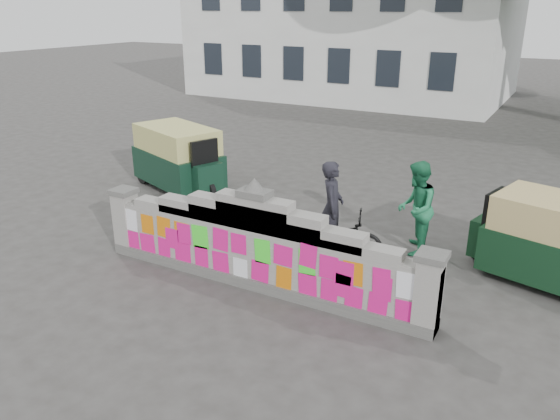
{
  "coord_description": "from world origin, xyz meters",
  "views": [
    {
      "loc": [
        4.56,
        -7.33,
        4.7
      ],
      "look_at": [
        -0.07,
        1.0,
        1.1
      ],
      "focal_mm": 35.0,
      "sensor_mm": 36.0,
      "label": 1
    }
  ],
  "objects_px": {
    "cyclist_bike": "(331,237)",
    "cyclist_rider": "(332,219)",
    "rickshaw_left": "(179,157)",
    "rickshaw_right": "(558,242)",
    "pedestrian": "(416,208)"
  },
  "relations": [
    {
      "from": "cyclist_bike",
      "to": "cyclist_rider",
      "type": "height_order",
      "value": "cyclist_rider"
    },
    {
      "from": "rickshaw_left",
      "to": "rickshaw_right",
      "type": "bearing_deg",
      "value": 14.24
    },
    {
      "from": "cyclist_bike",
      "to": "pedestrian",
      "type": "relative_size",
      "value": 1.06
    },
    {
      "from": "pedestrian",
      "to": "rickshaw_right",
      "type": "distance_m",
      "value": 2.56
    },
    {
      "from": "cyclist_rider",
      "to": "pedestrian",
      "type": "distance_m",
      "value": 1.77
    },
    {
      "from": "cyclist_rider",
      "to": "rickshaw_left",
      "type": "bearing_deg",
      "value": 49.4
    },
    {
      "from": "rickshaw_left",
      "to": "cyclist_bike",
      "type": "bearing_deg",
      "value": -1.14
    },
    {
      "from": "rickshaw_right",
      "to": "cyclist_rider",
      "type": "bearing_deg",
      "value": 30.79
    },
    {
      "from": "cyclist_bike",
      "to": "rickshaw_left",
      "type": "bearing_deg",
      "value": 49.4
    },
    {
      "from": "rickshaw_right",
      "to": "pedestrian",
      "type": "bearing_deg",
      "value": 11.7
    },
    {
      "from": "cyclist_bike",
      "to": "cyclist_rider",
      "type": "distance_m",
      "value": 0.36
    },
    {
      "from": "rickshaw_left",
      "to": "rickshaw_right",
      "type": "relative_size",
      "value": 1.06
    },
    {
      "from": "cyclist_rider",
      "to": "pedestrian",
      "type": "bearing_deg",
      "value": -63.9
    },
    {
      "from": "pedestrian",
      "to": "rickshaw_right",
      "type": "height_order",
      "value": "pedestrian"
    },
    {
      "from": "cyclist_bike",
      "to": "cyclist_rider",
      "type": "bearing_deg",
      "value": -171.92
    }
  ]
}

